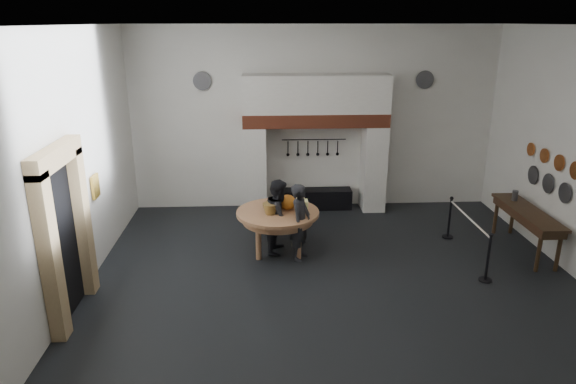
{
  "coord_description": "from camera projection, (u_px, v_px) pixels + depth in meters",
  "views": [
    {
      "loc": [
        -1.29,
        -8.57,
        4.56
      ],
      "look_at": [
        -0.8,
        1.02,
        1.35
      ],
      "focal_mm": 32.0,
      "sensor_mm": 36.0,
      "label": 1
    }
  ],
  "objects": [
    {
      "name": "wall_left",
      "position": [
        74.0,
        164.0,
        8.7
      ],
      "size": [
        0.02,
        8.0,
        4.5
      ],
      "primitive_type": "cube",
      "color": "silver",
      "rests_on": "floor"
    },
    {
      "name": "pewter_plate_left",
      "position": [
        565.0,
        193.0,
        9.77
      ],
      "size": [
        0.03,
        0.4,
        0.4
      ],
      "primitive_type": "cylinder",
      "rotation": [
        0.0,
        1.57,
        0.0
      ],
      "color": "#4C4C51",
      "rests_on": "wall_right"
    },
    {
      "name": "pumpkin",
      "position": [
        287.0,
        202.0,
        10.52
      ],
      "size": [
        0.36,
        0.36,
        0.31
      ],
      "primitive_type": "ellipsoid",
      "color": "orange",
      "rests_on": "work_table"
    },
    {
      "name": "door_lintel",
      "position": [
        55.0,
        156.0,
        7.63
      ],
      "size": [
        0.22,
        1.7,
        0.3
      ],
      "primitive_type": "cube",
      "color": "tan",
      "rests_on": "door_jamb_near"
    },
    {
      "name": "wall_front",
      "position": [
        393.0,
        264.0,
        5.13
      ],
      "size": [
        9.0,
        0.02,
        4.5
      ],
      "primitive_type": "cube",
      "color": "silver",
      "rests_on": "floor"
    },
    {
      "name": "side_table",
      "position": [
        528.0,
        212.0,
        10.45
      ],
      "size": [
        0.55,
        2.2,
        0.06
      ],
      "primitive_type": "cube",
      "color": "#382214",
      "rests_on": "floor"
    },
    {
      "name": "floor",
      "position": [
        333.0,
        277.0,
        9.63
      ],
      "size": [
        9.0,
        8.0,
        0.02
      ],
      "primitive_type": "cube",
      "color": "black",
      "rests_on": "ground"
    },
    {
      "name": "work_table",
      "position": [
        278.0,
        213.0,
        10.47
      ],
      "size": [
        2.07,
        2.07,
        0.07
      ],
      "primitive_type": "cylinder",
      "rotation": [
        0.0,
        0.0,
        0.26
      ],
      "color": "tan",
      "rests_on": "floor"
    },
    {
      "name": "pewter_jug",
      "position": [
        515.0,
        196.0,
        10.98
      ],
      "size": [
        0.12,
        0.12,
        0.22
      ],
      "primitive_type": "cylinder",
      "color": "#4F5054",
      "rests_on": "side_table"
    },
    {
      "name": "barrier_post_far",
      "position": [
        450.0,
        219.0,
        11.23
      ],
      "size": [
        0.05,
        0.05,
        0.9
      ],
      "primitive_type": "cylinder",
      "color": "black",
      "rests_on": "floor"
    },
    {
      "name": "chimney_pier_left",
      "position": [
        255.0,
        169.0,
        12.68
      ],
      "size": [
        0.55,
        0.7,
        2.15
      ],
      "primitive_type": "cube",
      "color": "silver",
      "rests_on": "floor"
    },
    {
      "name": "wall_plaque",
      "position": [
        95.0,
        186.0,
        9.66
      ],
      "size": [
        0.05,
        0.34,
        0.44
      ],
      "primitive_type": "cube",
      "color": "gold",
      "rests_on": "wall_left"
    },
    {
      "name": "copper_pan_c",
      "position": [
        544.0,
        156.0,
        10.46
      ],
      "size": [
        0.03,
        0.3,
        0.3
      ],
      "primitive_type": "cylinder",
      "rotation": [
        0.0,
        1.57,
        0.0
      ],
      "color": "#C6662D",
      "rests_on": "wall_right"
    },
    {
      "name": "barrier_post_near",
      "position": [
        488.0,
        259.0,
        9.34
      ],
      "size": [
        0.05,
        0.05,
        0.9
      ],
      "primitive_type": "cylinder",
      "color": "black",
      "rests_on": "floor"
    },
    {
      "name": "visitor_far",
      "position": [
        279.0,
        216.0,
        10.49
      ],
      "size": [
        0.74,
        0.86,
        1.54
      ],
      "primitive_type": "imported",
      "rotation": [
        0.0,
        0.0,
        1.34
      ],
      "color": "black",
      "rests_on": "floor"
    },
    {
      "name": "chimney_pier_right",
      "position": [
        373.0,
        168.0,
        12.82
      ],
      "size": [
        0.55,
        0.7,
        2.15
      ],
      "primitive_type": "cube",
      "color": "silver",
      "rests_on": "floor"
    },
    {
      "name": "utensil_rail",
      "position": [
        314.0,
        140.0,
        12.79
      ],
      "size": [
        1.6,
        0.02,
        0.02
      ],
      "primitive_type": "cylinder",
      "rotation": [
        0.0,
        1.57,
        0.0
      ],
      "color": "black",
      "rests_on": "wall_back"
    },
    {
      "name": "pewter_plate_back_right",
      "position": [
        425.0,
        80.0,
        12.5
      ],
      "size": [
        0.44,
        0.03,
        0.44
      ],
      "primitive_type": "cylinder",
      "rotation": [
        1.57,
        0.0,
        0.0
      ],
      "color": "#4C4C51",
      "rests_on": "wall_back"
    },
    {
      "name": "copper_pan_a",
      "position": [
        576.0,
        171.0,
        9.42
      ],
      "size": [
        0.03,
        0.34,
        0.34
      ],
      "primitive_type": "cylinder",
      "rotation": [
        0.0,
        1.57,
        0.0
      ],
      "color": "#C6662D",
      "rests_on": "wall_right"
    },
    {
      "name": "cheese_block_big",
      "position": [
        302.0,
        206.0,
        10.4
      ],
      "size": [
        0.22,
        0.22,
        0.24
      ],
      "primitive_type": "cube",
      "color": "#F3EF91",
      "rests_on": "work_table"
    },
    {
      "name": "door_jamb_near",
      "position": [
        50.0,
        259.0,
        7.4
      ],
      "size": [
        0.22,
        0.3,
        2.6
      ],
      "primitive_type": "cube",
      "color": "tan",
      "rests_on": "floor"
    },
    {
      "name": "pewter_plate_mid",
      "position": [
        548.0,
        183.0,
        10.34
      ],
      "size": [
        0.03,
        0.4,
        0.4
      ],
      "primitive_type": "cylinder",
      "rotation": [
        0.0,
        1.57,
        0.0
      ],
      "color": "#4C4C51",
      "rests_on": "wall_right"
    },
    {
      "name": "bread_loaf",
      "position": [
        272.0,
        202.0,
        10.77
      ],
      "size": [
        0.31,
        0.18,
        0.13
      ],
      "primitive_type": "ellipsoid",
      "color": "olive",
      "rests_on": "work_table"
    },
    {
      "name": "cheese_block_small",
      "position": [
        300.0,
        202.0,
        10.69
      ],
      "size": [
        0.18,
        0.18,
        0.2
      ],
      "primitive_type": "cube",
      "color": "#D9BD81",
      "rests_on": "work_table"
    },
    {
      "name": "hearth_brick_band",
      "position": [
        315.0,
        119.0,
        12.36
      ],
      "size": [
        3.5,
        0.72,
        0.32
      ],
      "primitive_type": "cube",
      "color": "#9E442B",
      "rests_on": "chimney_pier_left"
    },
    {
      "name": "pewter_plate_back_left",
      "position": [
        202.0,
        81.0,
        12.24
      ],
      "size": [
        0.44,
        0.03,
        0.44
      ],
      "primitive_type": "cylinder",
      "rotation": [
        1.57,
        0.0,
        0.0
      ],
      "color": "#4C4C51",
      "rests_on": "wall_back"
    },
    {
      "name": "copper_pan_d",
      "position": [
        531.0,
        149.0,
        10.98
      ],
      "size": [
        0.03,
        0.28,
        0.28
      ],
      "primitive_type": "cylinder",
      "rotation": [
        0.0,
        1.57,
        0.0
      ],
      "color": "#C6662D",
      "rests_on": "wall_right"
    },
    {
      "name": "pewter_plate_right",
      "position": [
        533.0,
        175.0,
        10.91
      ],
      "size": [
        0.03,
        0.4,
        0.4
      ],
      "primitive_type": "cylinder",
      "rotation": [
        0.0,
        1.57,
        0.0
      ],
      "color": "#4C4C51",
      "rests_on": "wall_right"
    },
    {
      "name": "iron_range",
      "position": [
        314.0,
        199.0,
        13.08
      ],
      "size": [
        1.9,
        0.45,
        0.5
      ],
      "primitive_type": "cube",
      "color": "black",
      "rests_on": "floor"
    },
    {
      "name": "door_jamb_far",
      "position": [
        82.0,
        223.0,
        8.72
      ],
      "size": [
        0.22,
        0.3,
        2.6
      ],
      "primitive_type": "cube",
      "color": "tan",
      "rests_on": "floor"
    },
    {
      "name": "visitor_near",
      "position": [
        300.0,
        222.0,
        10.12
      ],
      "size": [
        0.57,
        0.67,
        1.57
      ],
      "primitive_type": "imported",
      "rotation": [
        0.0,
        0.0,
        1.17
      ],
      "color": "black",
      "rests_on": "floor"
    },
    {
      "name": "copper_pan_b",
      "position": [
        559.0,
        163.0,
        9.94
      ],
      "size": [
        0.03,
        0.32,
        0.32
      ],
      "primitive_type": "cylinder",
      "rotation": [
        0.0,
        1.57,
        0.0
      ],
      "color": "#C6662D",
      "rests_on": "wall_right"
    },
    {
      "name": "chimney_hood",
      "position": [
        316.0,
        94.0,
        12.16
      ],
      "size": [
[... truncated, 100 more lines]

